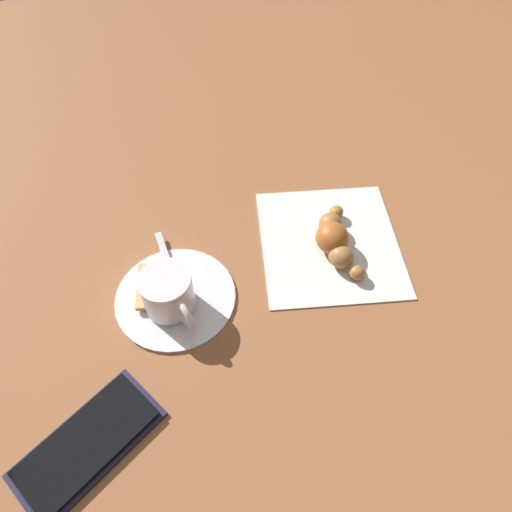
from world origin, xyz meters
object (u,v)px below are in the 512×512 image
Objects in this scene: teaspoon at (174,283)px; sugar_packet at (145,286)px; espresso_cup at (168,293)px; napkin at (330,242)px; saucer at (175,296)px; croissant at (335,239)px; cell_phone at (88,443)px.

teaspoon is 1.98× the size of sugar_packet.
espresso_cup reaches higher than teaspoon.
teaspoon is 0.66× the size of napkin.
croissant is at bearing 179.25° from saucer.
napkin is at bearing -178.18° from saucer.
teaspoon reaches higher than sugar_packet.
cell_phone is at bearing -14.70° from sugar_packet.
sugar_packet reaches higher than saucer.
napkin is 0.02m from croissant.
sugar_packet is at bearing -37.20° from saucer.
espresso_cup is 0.68× the size of croissant.
napkin is (-0.22, -0.02, -0.03)m from espresso_cup.
croissant is at bearing 101.00° from sugar_packet.
espresso_cup is at bearing 66.08° from teaspoon.
napkin is at bearing 103.23° from sugar_packet.
cell_phone is (0.13, 0.13, 0.00)m from saucer.
teaspoon is 0.20m from cell_phone.
teaspoon is 1.01× the size of croissant.
sugar_packet is (0.02, -0.04, -0.02)m from espresso_cup.
napkin is at bearing -175.26° from espresso_cup.
napkin is 1.54× the size of croissant.
croissant reaches higher than napkin.
cell_phone is (0.10, 0.16, -0.01)m from sugar_packet.
napkin is (-0.21, 0.01, -0.01)m from teaspoon.
saucer is at bearing 69.87° from sugar_packet.
croissant is (-0.22, -0.01, -0.01)m from espresso_cup.
cell_phone is at bearing 22.26° from napkin.
espresso_cup is 0.22m from croissant.
napkin is at bearing -89.74° from croissant.
sugar_packet is 0.40× the size of cell_phone.
espresso_cup reaches higher than sugar_packet.
croissant is 0.78× the size of cell_phone.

